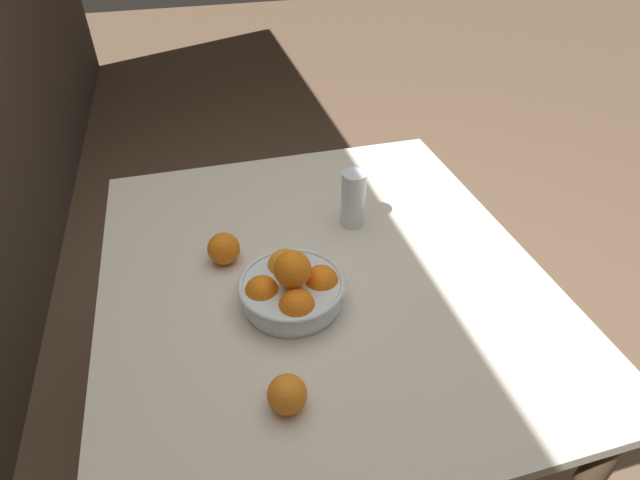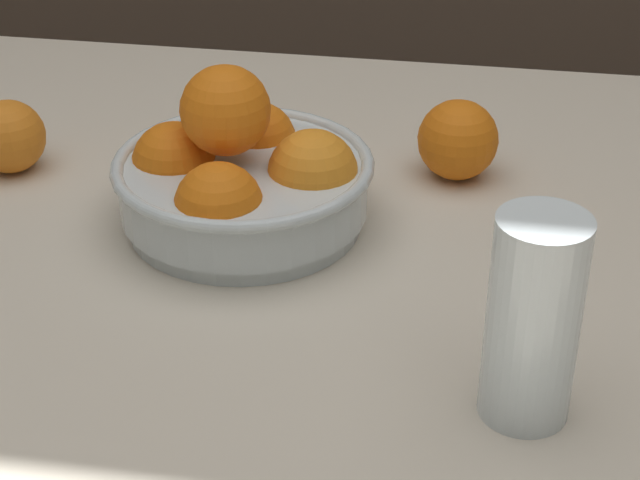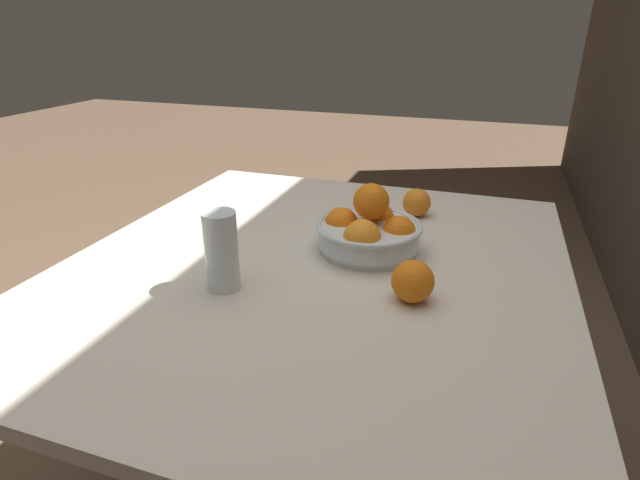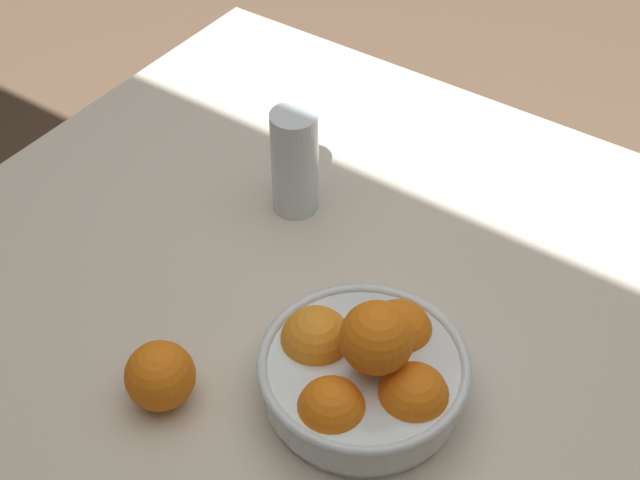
% 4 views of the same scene
% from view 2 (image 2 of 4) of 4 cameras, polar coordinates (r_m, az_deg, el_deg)
% --- Properties ---
extents(dining_table, '(1.16, 1.04, 0.74)m').
position_cam_2_polar(dining_table, '(0.94, 0.42, -6.44)').
color(dining_table, beige).
rests_on(dining_table, ground_plane).
extents(fruit_bowl, '(0.24, 0.24, 0.15)m').
position_cam_2_polar(fruit_bowl, '(0.97, -4.17, 3.39)').
color(fruit_bowl, silver).
rests_on(fruit_bowl, dining_table).
extents(juice_glass, '(0.06, 0.06, 0.16)m').
position_cam_2_polar(juice_glass, '(0.74, 11.24, -4.72)').
color(juice_glass, '#F4A314').
rests_on(juice_glass, dining_table).
extents(orange_loose_near_bowl, '(0.08, 0.08, 0.08)m').
position_cam_2_polar(orange_loose_near_bowl, '(1.06, 7.36, 5.32)').
color(orange_loose_near_bowl, orange).
rests_on(orange_loose_near_bowl, dining_table).
extents(orange_loose_front, '(0.07, 0.07, 0.07)m').
position_cam_2_polar(orange_loose_front, '(1.11, -16.28, 5.33)').
color(orange_loose_front, orange).
rests_on(orange_loose_front, dining_table).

